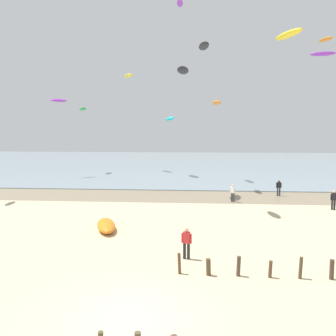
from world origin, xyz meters
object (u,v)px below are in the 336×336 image
object	(u,v)px
kite_aloft_2	(128,76)
kite_aloft_11	(170,119)
person_right_flank	(334,199)
kite_aloft_4	(323,54)
kite_aloft_10	(58,100)
person_mid_beach	(279,187)
kite_aloft_0	(326,39)
kite_aloft_1	(83,109)
person_left_flank	(233,193)
grounded_kite	(106,225)
kite_aloft_6	(289,34)
kite_aloft_5	(183,70)
person_nearest_camera	(187,242)
kite_aloft_8	(204,46)
kite_aloft_9	(217,103)
kite_aloft_7	(180,3)

from	to	relation	value
kite_aloft_2	kite_aloft_11	xyz separation A→B (m)	(7.56, -6.67, -7.52)
person_right_flank	kite_aloft_11	world-z (taller)	kite_aloft_11
person_right_flank	kite_aloft_4	world-z (taller)	kite_aloft_4
kite_aloft_10	kite_aloft_11	xyz separation A→B (m)	(16.46, 1.84, -2.67)
person_mid_beach	kite_aloft_0	distance (m)	31.36
kite_aloft_0	kite_aloft_1	size ratio (longest dim) A/B	0.93
person_left_flank	person_mid_beach	bearing A→B (deg)	32.91
grounded_kite	person_right_flank	bearing A→B (deg)	-87.51
grounded_kite	kite_aloft_0	xyz separation A→B (m)	(27.00, 33.85, 21.06)
kite_aloft_0	person_right_flank	bearing A→B (deg)	-41.62
kite_aloft_2	kite_aloft_6	distance (m)	33.45
person_mid_beach	kite_aloft_2	xyz separation A→B (m)	(-20.12, 21.54, 15.36)
person_mid_beach	kite_aloft_1	world-z (taller)	kite_aloft_1
grounded_kite	kite_aloft_5	xyz separation A→B (m)	(4.88, 13.45, 12.83)
person_left_flank	kite_aloft_10	world-z (taller)	kite_aloft_10
person_left_flank	kite_aloft_1	size ratio (longest dim) A/B	0.57
person_nearest_camera	kite_aloft_8	xyz separation A→B (m)	(1.18, 11.42, 12.95)
kite_aloft_1	kite_aloft_6	world-z (taller)	kite_aloft_6
grounded_kite	kite_aloft_9	distance (m)	27.66
person_right_flank	kite_aloft_10	xyz separation A→B (m)	(-32.13, 19.08, 10.51)
kite_aloft_4	kite_aloft_8	bearing A→B (deg)	59.59
kite_aloft_2	kite_aloft_4	world-z (taller)	kite_aloft_4
kite_aloft_0	kite_aloft_7	bearing A→B (deg)	-77.80
person_nearest_camera	kite_aloft_4	bearing A→B (deg)	59.91
person_right_flank	kite_aloft_5	size ratio (longest dim) A/B	0.53
kite_aloft_4	kite_aloft_6	world-z (taller)	kite_aloft_4
kite_aloft_1	kite_aloft_9	size ratio (longest dim) A/B	1.01
kite_aloft_0	person_left_flank	bearing A→B (deg)	-58.91
kite_aloft_6	kite_aloft_11	world-z (taller)	kite_aloft_6
person_right_flank	kite_aloft_9	size ratio (longest dim) A/B	0.58
person_mid_beach	person_right_flank	xyz separation A→B (m)	(3.11, -6.04, 0.00)
kite_aloft_6	kite_aloft_10	world-z (taller)	kite_aloft_6
kite_aloft_8	kite_aloft_0	bearing A→B (deg)	-42.78
person_nearest_camera	kite_aloft_11	bearing A→B (deg)	95.37
kite_aloft_10	person_left_flank	bearing A→B (deg)	-72.10
kite_aloft_2	kite_aloft_10	xyz separation A→B (m)	(-8.90, -8.51, -4.85)
person_mid_beach	grounded_kite	size ratio (longest dim) A/B	0.52
person_left_flank	grounded_kite	size ratio (longest dim) A/B	0.52
person_nearest_camera	kite_aloft_9	size ratio (longest dim) A/B	0.58
grounded_kite	kite_aloft_7	world-z (taller)	kite_aloft_7
kite_aloft_0	kite_aloft_6	size ratio (longest dim) A/B	0.87
person_left_flank	kite_aloft_9	bearing A→B (deg)	92.65
kite_aloft_5	kite_aloft_10	distance (m)	22.86
kite_aloft_7	kite_aloft_10	world-z (taller)	kite_aloft_7
kite_aloft_4	kite_aloft_7	distance (m)	22.29
person_mid_beach	kite_aloft_5	bearing A→B (deg)	179.13
person_left_flank	kite_aloft_10	bearing A→B (deg)	145.39
kite_aloft_8	kite_aloft_10	world-z (taller)	kite_aloft_8
person_nearest_camera	kite_aloft_10	distance (m)	38.19
kite_aloft_0	kite_aloft_2	bearing A→B (deg)	-115.08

